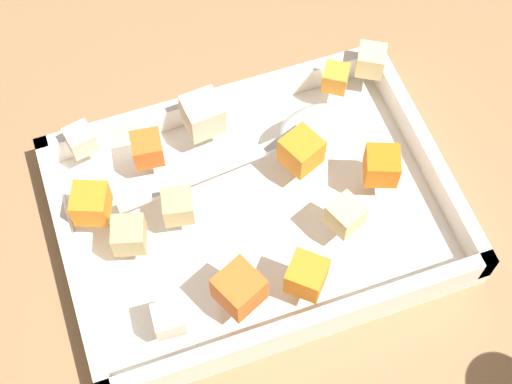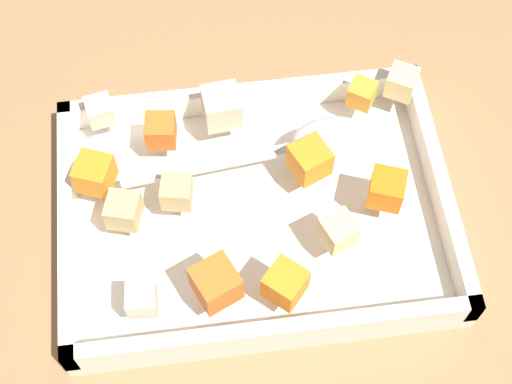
# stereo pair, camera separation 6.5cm
# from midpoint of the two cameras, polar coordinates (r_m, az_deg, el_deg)

# --- Properties ---
(ground_plane) EXTENTS (4.00, 4.00, 0.00)m
(ground_plane) POSITION_cam_midpoint_polar(r_m,az_deg,el_deg) (0.69, -3.32, -3.62)
(ground_plane) COLOR #936D47
(baking_dish) EXTENTS (0.34, 0.24, 0.04)m
(baking_dish) POSITION_cam_midpoint_polar(r_m,az_deg,el_deg) (0.68, -2.70, -1.90)
(baking_dish) COLOR white
(baking_dish) RESTS_ON ground_plane
(carrot_chunk_far_left) EXTENTS (0.03, 0.03, 0.02)m
(carrot_chunk_far_left) POSITION_cam_midpoint_polar(r_m,az_deg,el_deg) (0.71, 3.31, 8.22)
(carrot_chunk_far_left) COLOR orange
(carrot_chunk_far_left) RESTS_ON baking_dish
(carrot_chunk_corner_sw) EXTENTS (0.04, 0.04, 0.03)m
(carrot_chunk_corner_sw) POSITION_cam_midpoint_polar(r_m,az_deg,el_deg) (0.66, 6.69, 1.38)
(carrot_chunk_corner_sw) COLOR orange
(carrot_chunk_corner_sw) RESTS_ON baking_dish
(carrot_chunk_corner_nw) EXTENTS (0.03, 0.03, 0.03)m
(carrot_chunk_corner_nw) POSITION_cam_midpoint_polar(r_m,az_deg,el_deg) (0.68, -10.77, 2.93)
(carrot_chunk_corner_nw) COLOR orange
(carrot_chunk_corner_nw) RESTS_ON baking_dish
(carrot_chunk_corner_se) EXTENTS (0.04, 0.04, 0.03)m
(carrot_chunk_corner_se) POSITION_cam_midpoint_polar(r_m,az_deg,el_deg) (0.66, -14.89, -1.10)
(carrot_chunk_corner_se) COLOR orange
(carrot_chunk_corner_se) RESTS_ON baking_dish
(carrot_chunk_back_center) EXTENTS (0.04, 0.04, 0.03)m
(carrot_chunk_back_center) POSITION_cam_midpoint_polar(r_m,az_deg,el_deg) (0.61, 0.73, -6.50)
(carrot_chunk_back_center) COLOR orange
(carrot_chunk_back_center) RESTS_ON baking_dish
(carrot_chunk_heap_side) EXTENTS (0.04, 0.04, 0.03)m
(carrot_chunk_heap_side) POSITION_cam_midpoint_polar(r_m,az_deg,el_deg) (0.60, -4.33, -7.46)
(carrot_chunk_heap_side) COLOR orange
(carrot_chunk_heap_side) RESTS_ON baking_dish
(carrot_chunk_front_center) EXTENTS (0.04, 0.04, 0.03)m
(carrot_chunk_front_center) POSITION_cam_midpoint_polar(r_m,az_deg,el_deg) (0.66, 0.59, 2.80)
(carrot_chunk_front_center) COLOR orange
(carrot_chunk_front_center) RESTS_ON baking_dish
(potato_chunk_rim_edge) EXTENTS (0.03, 0.03, 0.03)m
(potato_chunk_rim_edge) POSITION_cam_midpoint_polar(r_m,az_deg,el_deg) (0.63, 3.75, -2.00)
(potato_chunk_rim_edge) COLOR #E0CC89
(potato_chunk_rim_edge) RESTS_ON baking_dish
(potato_chunk_mid_left) EXTENTS (0.03, 0.03, 0.03)m
(potato_chunk_mid_left) POSITION_cam_midpoint_polar(r_m,az_deg,el_deg) (0.64, -8.67, -1.32)
(potato_chunk_mid_left) COLOR tan
(potato_chunk_mid_left) RESTS_ON baking_dish
(potato_chunk_center) EXTENTS (0.04, 0.04, 0.03)m
(potato_chunk_center) POSITION_cam_midpoint_polar(r_m,az_deg,el_deg) (0.68, -6.66, 5.49)
(potato_chunk_center) COLOR beige
(potato_chunk_center) RESTS_ON baking_dish
(potato_chunk_heap_top) EXTENTS (0.03, 0.03, 0.03)m
(potato_chunk_heap_top) POSITION_cam_midpoint_polar(r_m,az_deg,el_deg) (0.64, -12.25, -3.40)
(potato_chunk_heap_top) COLOR tan
(potato_chunk_heap_top) RESTS_ON baking_dish
(potato_chunk_far_right) EXTENTS (0.03, 0.03, 0.03)m
(potato_chunk_far_right) POSITION_cam_midpoint_polar(r_m,az_deg,el_deg) (0.72, 5.97, 9.45)
(potato_chunk_far_right) COLOR #E0CC89
(potato_chunk_far_right) RESTS_ON baking_dish
(parsnip_chunk_near_spoon) EXTENTS (0.02, 0.02, 0.02)m
(parsnip_chunk_near_spoon) POSITION_cam_midpoint_polar(r_m,az_deg,el_deg) (0.61, -9.56, -9.58)
(parsnip_chunk_near_spoon) COLOR silver
(parsnip_chunk_near_spoon) RESTS_ON baking_dish
(parsnip_chunk_corner_ne) EXTENTS (0.03, 0.03, 0.02)m
(parsnip_chunk_corner_ne) POSITION_cam_midpoint_polar(r_m,az_deg,el_deg) (0.70, -15.48, 3.51)
(parsnip_chunk_corner_ne) COLOR beige
(parsnip_chunk_corner_ne) RESTS_ON baking_dish
(serving_spoon) EXTENTS (0.22, 0.05, 0.02)m
(serving_spoon) POSITION_cam_midpoint_polar(r_m,az_deg,el_deg) (0.68, 0.56, 4.27)
(serving_spoon) COLOR silver
(serving_spoon) RESTS_ON baking_dish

